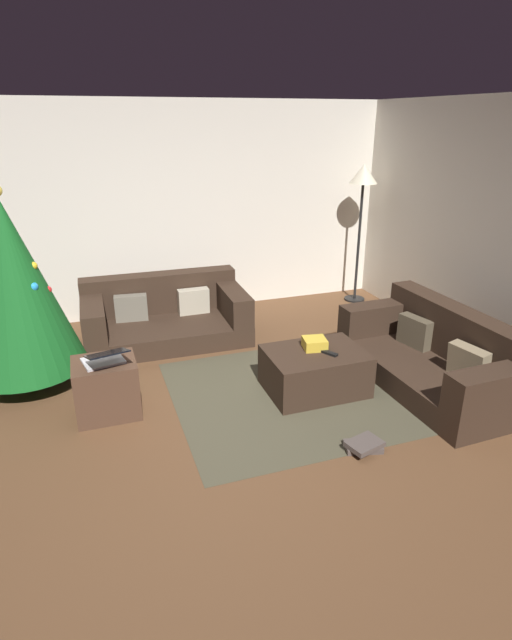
# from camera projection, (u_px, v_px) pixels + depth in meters

# --- Properties ---
(ground_plane) EXTENTS (6.40, 6.40, 0.00)m
(ground_plane) POSITION_uv_depth(u_px,v_px,m) (216.00, 446.00, 3.96)
(ground_plane) COLOR brown
(rear_partition) EXTENTS (6.40, 0.12, 2.60)m
(rear_partition) POSITION_uv_depth(u_px,v_px,m) (147.00, 212.00, 6.23)
(rear_partition) COLOR silver
(rear_partition) RESTS_ON ground_plane
(couch_left) EXTENTS (1.81, 1.03, 0.69)m
(couch_left) POSITION_uv_depth(u_px,v_px,m) (165.00, 316.00, 5.84)
(couch_left) COLOR #332319
(couch_left) RESTS_ON ground_plane
(couch_right) EXTENTS (0.94, 1.90, 0.72)m
(couch_right) POSITION_uv_depth(u_px,v_px,m) (436.00, 356.00, 4.81)
(couch_right) COLOR #332319
(couch_right) RESTS_ON ground_plane
(ottoman) EXTENTS (0.89, 0.65, 0.40)m
(ottoman) POSITION_uv_depth(u_px,v_px,m) (315.00, 371.00, 4.71)
(ottoman) COLOR #332319
(ottoman) RESTS_ON ground_plane
(gift_box) EXTENTS (0.24, 0.23, 0.10)m
(gift_box) POSITION_uv_depth(u_px,v_px,m) (315.00, 344.00, 4.68)
(gift_box) COLOR gold
(gift_box) RESTS_ON ottoman
(tv_remote) EXTENTS (0.12, 0.16, 0.02)m
(tv_remote) POSITION_uv_depth(u_px,v_px,m) (329.00, 353.00, 4.58)
(tv_remote) COLOR black
(tv_remote) RESTS_ON ottoman
(christmas_tree) EXTENTS (1.10, 1.10, 1.87)m
(christmas_tree) POSITION_uv_depth(u_px,v_px,m) (14.00, 286.00, 4.55)
(christmas_tree) COLOR brown
(christmas_tree) RESTS_ON ground_plane
(side_table) EXTENTS (0.52, 0.44, 0.49)m
(side_table) POSITION_uv_depth(u_px,v_px,m) (106.00, 388.00, 4.31)
(side_table) COLOR #4C3323
(side_table) RESTS_ON ground_plane
(laptop) EXTENTS (0.40, 0.48, 0.19)m
(laptop) POSITION_uv_depth(u_px,v_px,m) (104.00, 358.00, 4.15)
(laptop) COLOR silver
(laptop) RESTS_ON side_table
(book_stack) EXTENTS (0.32, 0.27, 0.09)m
(book_stack) POSITION_uv_depth(u_px,v_px,m) (364.00, 445.00, 3.90)
(book_stack) COLOR #4C423D
(book_stack) RESTS_ON ground_plane
(corner_lamp) EXTENTS (0.36, 0.36, 1.83)m
(corner_lamp) POSITION_uv_depth(u_px,v_px,m) (363.00, 185.00, 6.56)
(corner_lamp) COLOR black
(corner_lamp) RESTS_ON ground_plane
(area_rug) EXTENTS (2.60, 2.00, 0.01)m
(area_rug) POSITION_uv_depth(u_px,v_px,m) (314.00, 389.00, 4.78)
(area_rug) COLOR #45412F
(area_rug) RESTS_ON ground_plane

